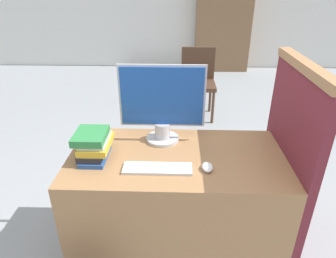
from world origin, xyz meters
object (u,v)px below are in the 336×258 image
(mouse, at_px, (207,167))
(far_chair, at_px, (198,78))
(keyboard, at_px, (157,169))
(book_stack, at_px, (93,145))
(monitor, at_px, (162,104))

(mouse, relative_size, far_chair, 0.11)
(keyboard, xyz_separation_m, book_stack, (-0.38, 0.12, 0.08))
(monitor, xyz_separation_m, far_chair, (0.36, 2.10, -0.48))
(keyboard, xyz_separation_m, far_chair, (0.37, 2.45, -0.24))
(monitor, bearing_deg, mouse, -51.65)
(monitor, distance_m, keyboard, 0.43)
(keyboard, height_order, far_chair, far_chair)
(keyboard, bearing_deg, mouse, 2.06)
(keyboard, relative_size, far_chair, 0.43)
(book_stack, bearing_deg, mouse, -9.47)
(far_chair, bearing_deg, book_stack, -123.39)
(monitor, bearing_deg, keyboard, -91.70)
(book_stack, bearing_deg, monitor, 30.35)
(monitor, relative_size, book_stack, 1.99)
(keyboard, bearing_deg, monitor, 88.30)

